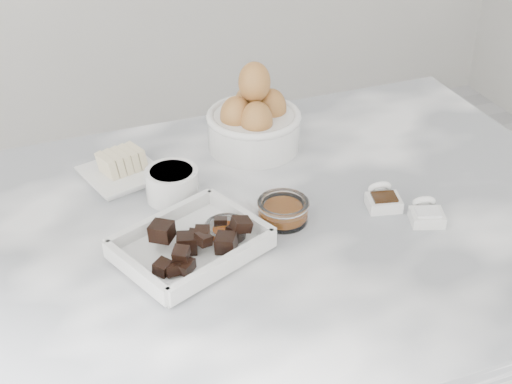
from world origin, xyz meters
TOP-DOWN VIEW (x-y plane):
  - marble_slab at (0.00, 0.00)m, footprint 1.20×0.80m
  - chocolate_dish at (-0.11, -0.04)m, footprint 0.26×0.24m
  - butter_plate at (-0.17, 0.22)m, footprint 0.16×0.16m
  - sugar_ramekin at (-0.10, 0.12)m, footprint 0.09×0.09m
  - egg_bowl at (0.10, 0.24)m, footprint 0.18×0.18m
  - honey_bowl at (0.05, -0.01)m, footprint 0.09×0.09m
  - zest_bowl at (-0.05, -0.03)m, footprint 0.07×0.07m
  - vanilla_spoon at (0.23, -0.03)m, footprint 0.06×0.08m
  - salt_spoon at (0.27, -0.09)m, footprint 0.06×0.08m

SIDE VIEW (x-z plane):
  - marble_slab at x=0.00m, z-range 0.90..0.94m
  - salt_spoon at x=0.27m, z-range 0.93..0.97m
  - vanilla_spoon at x=0.23m, z-range 0.93..0.98m
  - zest_bowl at x=-0.05m, z-range 0.94..0.97m
  - honey_bowl at x=0.05m, z-range 0.94..0.98m
  - butter_plate at x=-0.17m, z-range 0.93..0.99m
  - chocolate_dish at x=-0.11m, z-range 0.93..0.99m
  - sugar_ramekin at x=-0.10m, z-range 0.94..1.00m
  - egg_bowl at x=0.10m, z-range 0.91..1.08m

